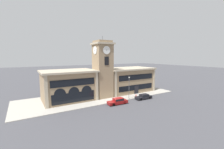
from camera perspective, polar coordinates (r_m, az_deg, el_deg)
name	(u,v)px	position (r m, az deg, el deg)	size (l,w,h in m)	color
ground_plane	(114,103)	(37.31, 0.73, -10.67)	(300.00, 300.00, 0.00)	#424247
sidewalk_kerb	(101,96)	(43.24, -4.34, -8.10)	(43.73, 14.24, 0.15)	#A39E93
clock_tower	(103,69)	(40.69, -3.57, 1.96)	(5.06, 5.06, 16.63)	#937A5B
town_hall_left_wing	(69,85)	(40.00, -16.17, -3.96)	(13.27, 9.37, 7.78)	#937A5B
town_hall_right_wing	(128,80)	(48.43, 5.98, -1.94)	(16.09, 9.37, 7.60)	#937A5B
parked_car_near	(118,101)	(35.96, 2.22, -10.08)	(4.93, 2.02, 1.48)	maroon
parked_car_mid	(144,97)	(40.97, 11.99, -8.21)	(4.71, 1.95, 1.30)	black
street_lamp	(129,84)	(39.42, 6.53, -3.77)	(0.36, 0.36, 5.86)	#4C4C51
fire_hydrant	(136,96)	(41.72, 9.14, -8.03)	(0.22, 0.22, 0.87)	red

